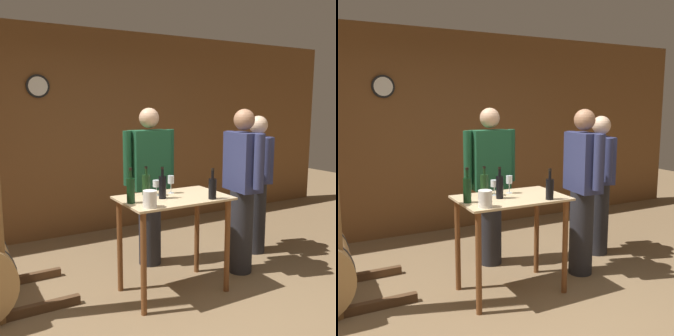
# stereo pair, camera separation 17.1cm
# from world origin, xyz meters

# --- Properties ---
(ground_plane) EXTENTS (14.00, 14.00, 0.00)m
(ground_plane) POSITION_xyz_m (0.00, 0.00, 0.00)
(ground_plane) COLOR brown
(back_wall) EXTENTS (8.40, 0.08, 2.70)m
(back_wall) POSITION_xyz_m (-0.00, 2.58, 1.35)
(back_wall) COLOR brown
(back_wall) RESTS_ON ground_plane
(tasting_table) EXTENTS (0.97, 0.62, 0.90)m
(tasting_table) POSITION_xyz_m (0.06, 0.50, 0.70)
(tasting_table) COLOR #D1B284
(tasting_table) RESTS_ON ground_plane
(wine_bottle_far_left) EXTENTS (0.07, 0.07, 0.30)m
(wine_bottle_far_left) POSITION_xyz_m (-0.37, 0.49, 1.01)
(wine_bottle_far_left) COLOR black
(wine_bottle_far_left) RESTS_ON tasting_table
(wine_bottle_left) EXTENTS (0.08, 0.08, 0.26)m
(wine_bottle_left) POSITION_xyz_m (-0.11, 0.71, 1.00)
(wine_bottle_left) COLOR #193819
(wine_bottle_left) RESTS_ON tasting_table
(wine_bottle_center) EXTENTS (0.07, 0.07, 0.28)m
(wine_bottle_center) POSITION_xyz_m (-0.05, 0.50, 1.01)
(wine_bottle_center) COLOR black
(wine_bottle_center) RESTS_ON tasting_table
(wine_bottle_right) EXTENTS (0.07, 0.07, 0.27)m
(wine_bottle_right) POSITION_xyz_m (0.32, 0.27, 1.00)
(wine_bottle_right) COLOR black
(wine_bottle_right) RESTS_ON tasting_table
(wine_glass_near_left) EXTENTS (0.07, 0.07, 0.14)m
(wine_glass_near_left) POSITION_xyz_m (-0.05, 0.63, 1.00)
(wine_glass_near_left) COLOR silver
(wine_glass_near_left) RESTS_ON tasting_table
(wine_glass_near_center) EXTENTS (0.06, 0.06, 0.17)m
(wine_glass_near_center) POSITION_xyz_m (0.12, 0.65, 1.02)
(wine_glass_near_center) COLOR silver
(wine_glass_near_center) RESTS_ON tasting_table
(ice_bucket) EXTENTS (0.11, 0.11, 0.14)m
(ice_bucket) POSITION_xyz_m (-0.29, 0.28, 0.97)
(ice_bucket) COLOR white
(ice_bucket) RESTS_ON tasting_table
(person_host) EXTENTS (0.25, 0.59, 1.68)m
(person_host) POSITION_xyz_m (0.89, 0.54, 0.89)
(person_host) COLOR #232328
(person_host) RESTS_ON ground_plane
(person_visitor_with_scarf) EXTENTS (0.59, 0.24, 1.69)m
(person_visitor_with_scarf) POSITION_xyz_m (0.17, 1.19, 0.89)
(person_visitor_with_scarf) COLOR #232328
(person_visitor_with_scarf) RESTS_ON ground_plane
(person_visitor_bearded) EXTENTS (0.34, 0.56, 1.60)m
(person_visitor_bearded) POSITION_xyz_m (1.41, 0.90, 0.84)
(person_visitor_bearded) COLOR #232328
(person_visitor_bearded) RESTS_ON ground_plane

